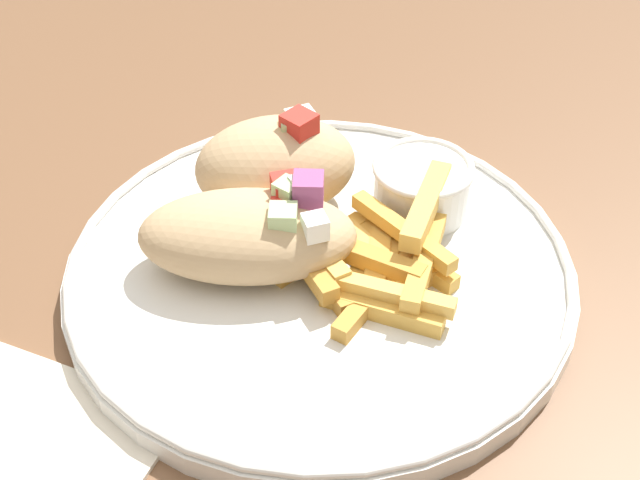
{
  "coord_description": "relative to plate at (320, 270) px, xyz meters",
  "views": [
    {
      "loc": [
        0.23,
        -0.3,
        1.14
      ],
      "look_at": [
        -0.01,
        0.01,
        0.79
      ],
      "focal_mm": 50.0,
      "sensor_mm": 36.0,
      "label": 1
    }
  ],
  "objects": [
    {
      "name": "napkin",
      "position": [
        -0.05,
        -0.17,
        -0.01
      ],
      "size": [
        0.15,
        0.1,
        0.0
      ],
      "rotation": [
        0.0,
        0.0,
        0.24
      ],
      "color": "silver",
      "rests_on": "table"
    },
    {
      "name": "sauce_ramekin",
      "position": [
        0.02,
        0.08,
        0.02
      ],
      "size": [
        0.06,
        0.06,
        0.04
      ],
      "color": "white",
      "rests_on": "plate"
    },
    {
      "name": "pita_sandwich_near",
      "position": [
        -0.03,
        -0.02,
        0.03
      ],
      "size": [
        0.14,
        0.13,
        0.06
      ],
      "rotation": [
        0.0,
        0.0,
        0.64
      ],
      "color": "tan",
      "rests_on": "plate"
    },
    {
      "name": "fries_pile",
      "position": [
        0.03,
        0.01,
        0.02
      ],
      "size": [
        0.13,
        0.14,
        0.04
      ],
      "color": "gold",
      "rests_on": "plate"
    },
    {
      "name": "plate",
      "position": [
        0.0,
        0.0,
        0.0
      ],
      "size": [
        0.31,
        0.31,
        0.02
      ],
      "color": "white",
      "rests_on": "table"
    },
    {
      "name": "pita_sandwich_far",
      "position": [
        -0.06,
        0.03,
        0.04
      ],
      "size": [
        0.12,
        0.12,
        0.07
      ],
      "rotation": [
        0.0,
        0.0,
        0.83
      ],
      "color": "tan",
      "rests_on": "plate"
    },
    {
      "name": "table",
      "position": [
        0.01,
        -0.01,
        -0.07
      ],
      "size": [
        1.44,
        1.44,
        0.76
      ],
      "color": "brown",
      "rests_on": "ground_plane"
    }
  ]
}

